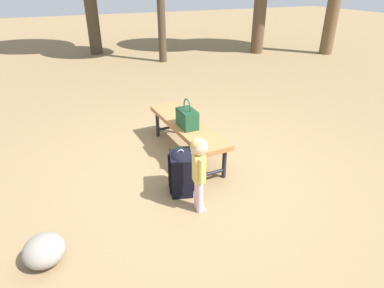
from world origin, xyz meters
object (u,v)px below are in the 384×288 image
at_px(backpack_small, 183,158).
at_px(backpack_large, 181,171).
at_px(park_bench, 187,127).
at_px(handbag, 187,117).
at_px(child_standing, 199,164).
at_px(trail_rock, 44,250).

bearing_deg(backpack_small, backpack_large, -23.95).
xyz_separation_m(park_bench, handbag, (0.11, -0.04, 0.18)).
height_order(child_standing, trail_rock, child_standing).
distance_m(backpack_large, backpack_small, 0.47).
bearing_deg(park_bench, backpack_small, -30.90).
height_order(park_bench, trail_rock, park_bench).
relative_size(handbag, child_standing, 0.45).
height_order(backpack_small, trail_rock, backpack_small).
xyz_separation_m(child_standing, trail_rock, (0.11, -1.44, -0.42)).
xyz_separation_m(child_standing, backpack_small, (-0.79, 0.15, -0.38)).
xyz_separation_m(backpack_small, trail_rock, (0.90, -1.59, -0.04)).
distance_m(park_bench, trail_rock, 2.19).
distance_m(handbag, trail_rock, 2.13).
bearing_deg(backpack_large, trail_rock, -71.14).
distance_m(park_bench, backpack_small, 0.45).
relative_size(park_bench, handbag, 4.40).
height_order(backpack_large, backpack_small, backpack_large).
distance_m(backpack_small, trail_rock, 1.83).
xyz_separation_m(park_bench, trail_rock, (1.23, -1.79, -0.27)).
xyz_separation_m(handbag, backpack_small, (0.22, -0.16, -0.42)).
bearing_deg(backpack_small, trail_rock, -60.47).
height_order(handbag, backpack_small, handbag).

